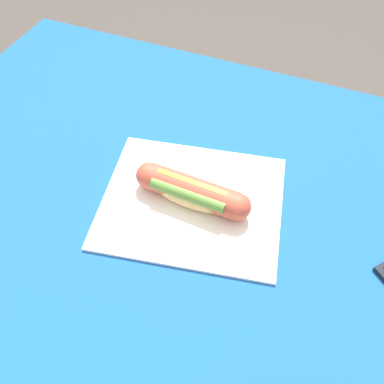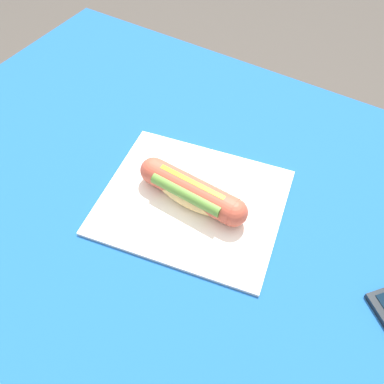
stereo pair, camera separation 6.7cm
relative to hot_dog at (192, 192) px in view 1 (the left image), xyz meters
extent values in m
plane|color=#47423D|center=(0.04, 0.06, -0.78)|extent=(6.00, 6.00, 0.00)
cylinder|color=brown|center=(-0.42, -0.31, -0.43)|extent=(0.07, 0.07, 0.72)
cylinder|color=brown|center=(0.49, -0.31, -0.43)|extent=(0.07, 0.07, 0.72)
cube|color=brown|center=(0.04, 0.06, -0.05)|extent=(1.06, 0.89, 0.03)
cube|color=#19519E|center=(0.04, 0.06, -0.03)|extent=(1.12, 0.95, 0.00)
cube|color=white|center=(0.00, 0.00, -0.03)|extent=(0.35, 0.31, 0.01)
ellipsoid|color=#DBB26B|center=(0.00, 0.00, 0.00)|extent=(0.15, 0.06, 0.04)
cylinder|color=#BC4C38|center=(0.00, 0.00, 0.00)|extent=(0.16, 0.05, 0.05)
sphere|color=#BC4C38|center=(0.08, 0.00, 0.00)|extent=(0.05, 0.05, 0.05)
sphere|color=#BC4C38|center=(-0.08, 0.00, 0.00)|extent=(0.05, 0.05, 0.05)
cube|color=yellow|center=(0.00, 0.00, 0.02)|extent=(0.12, 0.01, 0.00)
cylinder|color=#568433|center=(0.00, 0.02, 0.01)|extent=(0.13, 0.02, 0.02)
camera|label=1|loc=(-0.16, 0.38, 0.53)|focal=37.78mm
camera|label=2|loc=(-0.22, 0.35, 0.53)|focal=37.78mm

